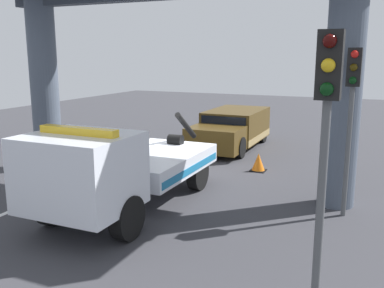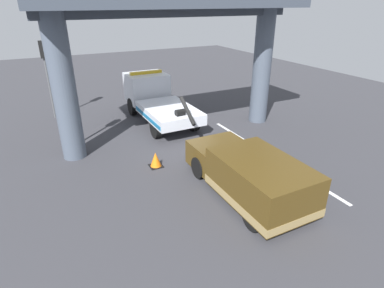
{
  "view_description": "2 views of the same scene",
  "coord_description": "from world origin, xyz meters",
  "px_view_note": "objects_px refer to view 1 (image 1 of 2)",
  "views": [
    {
      "loc": [
        12.38,
        5.89,
        3.97
      ],
      "look_at": [
        -0.99,
        -0.05,
        0.92
      ],
      "focal_mm": 39.96,
      "sensor_mm": 36.0,
      "label": 1
    },
    {
      "loc": [
        -12.58,
        5.99,
        6.24
      ],
      "look_at": [
        -2.2,
        0.7,
        0.89
      ],
      "focal_mm": 29.36,
      "sensor_mm": 36.0,
      "label": 2
    }
  ],
  "objects_px": {
    "tow_truck_white": "(117,168)",
    "traffic_light_far": "(326,120)",
    "traffic_light_near": "(352,96)",
    "traffic_cone_orange": "(258,163)",
    "towed_van_green": "(232,129)"
  },
  "relations": [
    {
      "from": "traffic_light_near",
      "to": "traffic_cone_orange",
      "type": "bearing_deg",
      "value": -136.64
    },
    {
      "from": "traffic_light_far",
      "to": "towed_van_green",
      "type": "bearing_deg",
      "value": -155.91
    },
    {
      "from": "traffic_light_far",
      "to": "tow_truck_white",
      "type": "bearing_deg",
      "value": -117.99
    },
    {
      "from": "tow_truck_white",
      "to": "traffic_light_far",
      "type": "relative_size",
      "value": 1.69
    },
    {
      "from": "traffic_light_near",
      "to": "traffic_light_far",
      "type": "bearing_deg",
      "value": -0.0
    },
    {
      "from": "traffic_light_near",
      "to": "traffic_cone_orange",
      "type": "relative_size",
      "value": 6.66
    },
    {
      "from": "traffic_cone_orange",
      "to": "tow_truck_white",
      "type": "bearing_deg",
      "value": -21.27
    },
    {
      "from": "traffic_light_far",
      "to": "traffic_cone_orange",
      "type": "distance_m",
      "value": 9.28
    },
    {
      "from": "tow_truck_white",
      "to": "traffic_light_near",
      "type": "relative_size",
      "value": 1.75
    },
    {
      "from": "tow_truck_white",
      "to": "traffic_light_far",
      "type": "height_order",
      "value": "traffic_light_far"
    },
    {
      "from": "traffic_light_far",
      "to": "traffic_cone_orange",
      "type": "relative_size",
      "value": 6.9
    },
    {
      "from": "traffic_light_far",
      "to": "traffic_cone_orange",
      "type": "xyz_separation_m",
      "value": [
        -8.28,
        -3.1,
        -2.84
      ]
    },
    {
      "from": "traffic_light_near",
      "to": "tow_truck_white",
      "type": "bearing_deg",
      "value": -67.07
    },
    {
      "from": "towed_van_green",
      "to": "traffic_cone_orange",
      "type": "bearing_deg",
      "value": 31.92
    },
    {
      "from": "tow_truck_white",
      "to": "traffic_cone_orange",
      "type": "height_order",
      "value": "tow_truck_white"
    }
  ]
}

